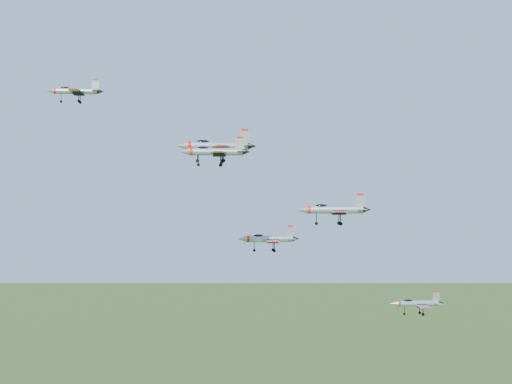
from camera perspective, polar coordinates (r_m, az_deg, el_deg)
name	(u,v)px	position (r m, az deg, el deg)	size (l,w,h in m)	color
jet_lead	(74,91)	(136.48, -14.36, 7.84)	(10.69, 8.99, 2.87)	#979BA3
jet_left_high	(215,146)	(122.43, -3.29, 3.72)	(14.01, 11.74, 3.75)	#979BA3
jet_right_high	(214,151)	(109.27, -3.39, 3.26)	(10.93, 9.22, 2.94)	#979BA3
jet_left_low	(268,239)	(132.39, 0.95, -3.75)	(11.61, 9.78, 3.12)	#979BA3
jet_right_low	(333,209)	(114.21, 6.15, -1.39)	(11.90, 10.12, 3.24)	#979BA3
jet_trail	(416,303)	(140.50, 12.70, -8.67)	(10.70, 9.00, 2.87)	#979BA3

